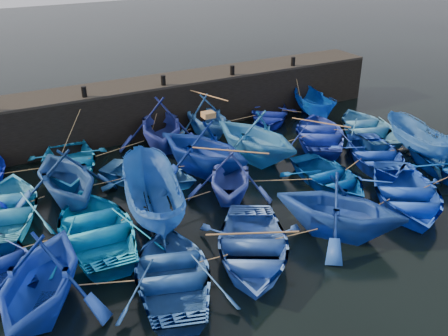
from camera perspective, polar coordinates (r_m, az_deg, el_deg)
ground at (r=18.96m, az=4.66°, el=-5.65°), size 120.00×120.00×0.00m
quay_wall at (r=26.96m, az=-7.50°, el=7.07°), size 26.00×2.50×2.50m
quay_top at (r=26.57m, az=-7.67°, el=9.74°), size 26.00×2.50×0.12m
bollard_1 at (r=24.56m, az=-15.70°, el=8.38°), size 0.24×0.24×0.50m
bollard_2 at (r=25.68m, az=-6.96°, el=9.92°), size 0.24×0.24×0.50m
bollard_3 at (r=27.34m, az=0.96°, el=11.11°), size 0.24×0.24×0.50m
bollard_4 at (r=29.46m, az=7.90°, el=11.97°), size 0.24×0.24×0.50m
boat_1 at (r=22.88m, az=-17.38°, el=0.52°), size 4.53×5.66×1.05m
boat_2 at (r=24.38m, az=-7.27°, el=5.04°), size 5.53×5.93×2.53m
boat_3 at (r=25.72m, az=-2.07°, el=5.98°), size 3.75×4.31×2.20m
boat_4 at (r=27.93m, az=5.17°, el=6.14°), size 5.14×5.36×0.91m
boat_5 at (r=28.65m, az=10.31°, el=7.06°), size 2.51×4.36×1.59m
boat_6 at (r=20.15m, az=-23.70°, el=-4.16°), size 4.96×6.00×1.08m
boat_7 at (r=20.18m, az=-17.65°, el=-0.81°), size 4.40×5.00×2.47m
boat_8 at (r=21.26m, az=-8.47°, el=-0.75°), size 5.14×5.27×0.89m
boat_9 at (r=21.62m, az=-2.46°, el=2.47°), size 5.77×6.13×2.57m
boat_10 at (r=22.83m, az=3.61°, el=3.76°), size 5.30×5.79×2.57m
boat_11 at (r=25.47m, az=10.91°, el=3.93°), size 5.87×6.31×1.07m
boat_12 at (r=26.83m, az=16.07°, el=4.49°), size 5.06×5.94×1.04m
boat_14 at (r=17.86m, az=-14.39°, el=-6.57°), size 4.14×5.57×1.11m
boat_15 at (r=18.32m, az=-8.24°, el=-3.35°), size 3.03×5.59×2.05m
boat_16 at (r=19.66m, az=0.71°, el=-0.84°), size 4.96×5.15×2.08m
boat_17 at (r=21.33m, az=11.92°, el=-0.96°), size 3.24×4.42×0.90m
boat_18 at (r=23.64m, az=16.97°, el=1.35°), size 5.17×5.83×1.00m
boat_19 at (r=25.20m, az=21.23°, el=3.00°), size 2.04×4.34×1.62m
boat_20 at (r=14.97m, az=-20.38°, el=-11.54°), size 5.73×5.97×2.43m
boat_21 at (r=15.46m, az=-5.83°, el=-11.71°), size 4.86×5.76×1.02m
boat_22 at (r=16.39m, az=3.23°, el=-9.06°), size 5.60×6.15×1.04m
boat_23 at (r=17.71m, az=13.11°, el=-4.28°), size 5.90×6.00×2.39m
boat_24 at (r=20.61m, az=20.13°, el=-2.78°), size 5.99×6.47×1.09m
wooden_crate at (r=21.22m, az=-1.80°, el=6.11°), size 0.51×0.45×0.24m
mooring_ropes at (r=22.35m, az=-2.37°, el=2.15°), size 17.91×11.87×2.10m
loose_oars at (r=21.29m, az=3.40°, el=3.05°), size 10.37×12.40×1.22m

